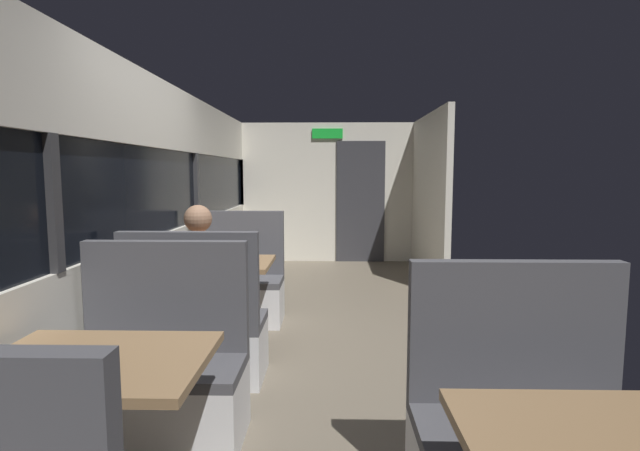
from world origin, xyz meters
The scene contains 11 objects.
ground_plane centered at (0.00, 0.00, -0.01)m, with size 3.30×9.20×0.02m, color #665B4C.
carriage_window_panel_left centered at (-1.45, 0.00, 1.11)m, with size 0.09×8.48×2.30m.
carriage_end_bulkhead centered at (0.06, 4.19, 1.14)m, with size 2.90×0.11×2.30m.
carriage_aisle_panel_right centered at (1.45, 3.00, 1.15)m, with size 0.08×2.40×2.30m, color beige.
dining_table_near_window centered at (-0.89, -2.09, 0.64)m, with size 0.90×0.70×0.74m.
bench_near_window_facing_entry centered at (-0.89, -1.39, 0.33)m, with size 0.95×0.50×1.10m.
dining_table_mid_window centered at (-0.89, 0.09, 0.64)m, with size 0.90×0.70×0.74m.
bench_mid_window_facing_end centered at (-0.89, -0.61, 0.33)m, with size 0.95×0.50×1.10m.
bench_mid_window_facing_entry centered at (-0.89, 0.79, 0.33)m, with size 0.95×0.50×1.10m.
bench_front_aisle_facing_entry centered at (0.89, -1.99, 0.33)m, with size 0.95×0.50×1.10m.
seated_passenger centered at (-0.89, -0.54, 0.54)m, with size 0.47×0.55×1.26m.
Camera 1 is at (0.06, -3.99, 1.49)m, focal length 27.54 mm.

